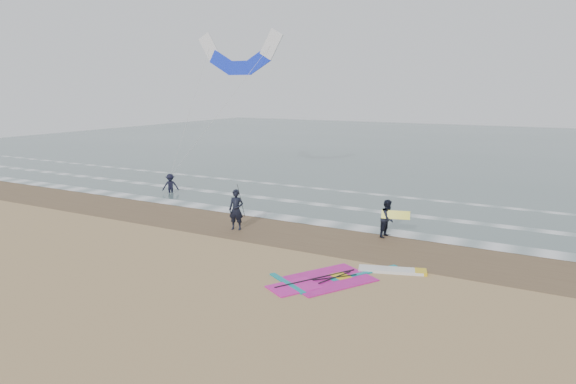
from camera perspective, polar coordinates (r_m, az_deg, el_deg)
The scene contains 11 objects.
ground at distance 19.83m, azimuth -6.13°, elevation -8.87°, with size 120.00×120.00×0.00m, color tan.
sea_water at distance 64.44m, azimuth 19.25°, elevation 4.69°, with size 120.00×80.00×0.02m, color #47605E.
wet_sand_band at distance 24.72m, azimuth 1.90°, elevation -4.68°, with size 120.00×5.00×0.01m, color brown.
foam_waterline at distance 28.61m, azimuth 5.96°, elevation -2.44°, with size 120.00×9.15×0.02m.
windsurf_rig at distance 19.28m, azimuth 6.46°, elevation -9.38°, with size 5.23×4.95×0.13m.
person_standing at distance 25.35m, azimuth -5.77°, elevation -1.97°, with size 0.74×0.48×2.02m, color black.
person_walking at distance 24.48m, azimuth 11.03°, elevation -2.89°, with size 0.87×0.68×1.79m, color black.
person_wading at distance 35.00m, azimuth -12.96°, elevation 1.21°, with size 1.07×0.61×1.65m, color black.
held_pole at distance 25.07m, azimuth -5.23°, elevation -1.00°, with size 0.17×0.86×1.82m.
carried_kiteboard at distance 24.21m, azimuth 11.88°, elevation -2.51°, with size 1.30×0.51×0.39m.
surf_kite at distance 36.36m, azimuth -5.43°, elevation 14.70°, with size 6.82×4.57×9.67m.
Camera 1 is at (10.79, -15.16, 6.86)m, focal length 32.00 mm.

